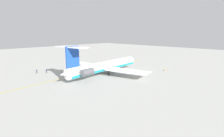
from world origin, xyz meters
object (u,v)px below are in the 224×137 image
(ground_crew_near_nose, at_px, (47,70))
(ground_crew_portside, at_px, (37,71))
(ground_crew_near_tail, at_px, (164,69))
(main_jetliner, at_px, (103,66))
(safety_cone_nose, at_px, (167,69))
(safety_cone_wingtip, at_px, (114,63))

(ground_crew_near_nose, height_order, ground_crew_portside, ground_crew_near_nose)
(ground_crew_near_tail, distance_m, ground_crew_portside, 53.22)
(main_jetliner, distance_m, ground_crew_near_nose, 23.53)
(ground_crew_near_nose, distance_m, ground_crew_near_tail, 49.34)
(main_jetliner, xyz_separation_m, safety_cone_nose, (-25.86, 14.20, -3.06))
(main_jetliner, height_order, ground_crew_portside, main_jetliner)
(safety_cone_nose, bearing_deg, safety_cone_wingtip, -79.95)
(ground_crew_portside, height_order, safety_cone_nose, ground_crew_portside)
(main_jetliner, bearing_deg, ground_crew_portside, 123.65)
(ground_crew_near_nose, height_order, safety_cone_wingtip, ground_crew_near_nose)
(ground_crew_near_tail, height_order, ground_crew_portside, ground_crew_portside)
(ground_crew_near_tail, distance_m, safety_cone_wingtip, 27.93)
(main_jetliner, height_order, safety_cone_wingtip, main_jetliner)
(safety_cone_nose, bearing_deg, ground_crew_portside, -39.27)
(safety_cone_wingtip, bearing_deg, ground_crew_portside, -10.96)
(ground_crew_near_nose, bearing_deg, ground_crew_near_tail, -78.39)
(ground_crew_near_tail, xyz_separation_m, safety_cone_nose, (-3.23, -0.02, -0.77))
(main_jetliner, bearing_deg, safety_cone_nose, -34.46)
(ground_crew_near_nose, xyz_separation_m, safety_cone_wingtip, (-35.06, 5.04, -0.88))
(main_jetliner, relative_size, safety_cone_nose, 76.30)
(main_jetliner, distance_m, ground_crew_portside, 27.28)
(main_jetliner, relative_size, safety_cone_wingtip, 76.30)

